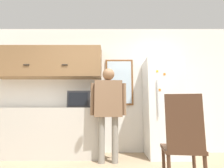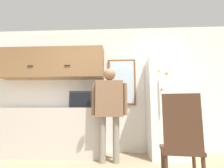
% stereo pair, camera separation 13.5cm
% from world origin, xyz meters
% --- Properties ---
extents(back_wall, '(6.00, 0.06, 2.70)m').
position_xyz_m(back_wall, '(0.00, 2.08, 1.35)').
color(back_wall, white).
rests_on(back_wall, ground_plane).
extents(counter, '(2.19, 0.61, 0.91)m').
position_xyz_m(counter, '(-1.10, 1.74, 0.45)').
color(counter, '#BCB7AD').
rests_on(counter, ground_plane).
extents(upper_cabinets, '(2.19, 0.38, 0.65)m').
position_xyz_m(upper_cabinets, '(-1.10, 1.86, 1.85)').
color(upper_cabinets, olive).
extents(microwave, '(0.50, 0.41, 0.31)m').
position_xyz_m(microwave, '(-0.35, 1.65, 1.06)').
color(microwave, '#232326').
rests_on(microwave, counter).
extents(person, '(0.62, 0.23, 1.59)m').
position_xyz_m(person, '(0.16, 1.32, 0.97)').
color(person, gray).
rests_on(person, ground_plane).
extents(refrigerator, '(0.70, 0.67, 1.85)m').
position_xyz_m(refrigerator, '(1.23, 1.72, 0.93)').
color(refrigerator, white).
rests_on(refrigerator, ground_plane).
extents(chair, '(0.47, 0.47, 1.03)m').
position_xyz_m(chair, '(1.01, 0.28, 0.54)').
color(chair, '#472D1E').
rests_on(chair, ground_plane).
extents(window, '(0.60, 0.05, 1.00)m').
position_xyz_m(window, '(0.38, 2.03, 1.47)').
color(window, brown).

